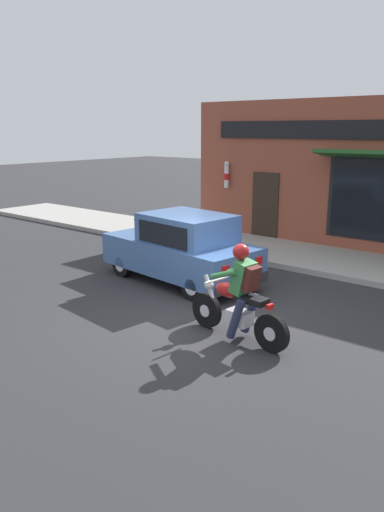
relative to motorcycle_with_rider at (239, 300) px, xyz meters
The scene contains 5 objects.
ground_plane 1.20m from the motorcycle_with_rider, 66.52° to the left, with size 80.00×80.00×0.00m, color #2B2B2D.
sidewalk_curb 6.75m from the motorcycle_with_rider, 35.58° to the left, with size 2.60×22.00×0.14m, color #9E9B93.
storefront_building 7.16m from the motorcycle_with_rider, ahead, with size 1.25×11.22×4.20m.
motorcycle_with_rider is the anchor object (origin of this frame).
car_hatchback 3.37m from the motorcycle_with_rider, 56.27° to the left, with size 2.07×3.95×1.57m.
Camera 1 is at (-6.81, -5.15, 3.37)m, focal length 35.00 mm.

